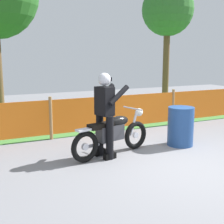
# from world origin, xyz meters

# --- Properties ---
(ground) EXTENTS (24.00, 24.00, 0.02)m
(ground) POSITION_xyz_m (0.00, 0.00, -0.01)
(ground) COLOR gray
(grass_verge) EXTENTS (24.00, 5.54, 0.01)m
(grass_verge) POSITION_xyz_m (0.00, 5.60, 0.01)
(grass_verge) COLOR #4C8C3D
(grass_verge) RESTS_ON ground
(barrier_fence) EXTENTS (10.96, 0.08, 1.05)m
(barrier_fence) POSITION_xyz_m (0.00, 2.83, 0.54)
(barrier_fence) COLOR #997547
(barrier_fence) RESTS_ON ground
(tree_near_left) EXTENTS (2.23, 2.23, 5.07)m
(tree_near_left) POSITION_xyz_m (4.51, 6.99, 3.91)
(tree_near_left) COLOR brown
(tree_near_left) RESTS_ON ground
(motorcycle_lead) EXTENTS (1.92, 0.71, 0.92)m
(motorcycle_lead) POSITION_xyz_m (-0.99, 1.12, 0.45)
(motorcycle_lead) COLOR black
(motorcycle_lead) RESTS_ON ground
(rider_lead) EXTENTS (0.65, 0.64, 1.69)m
(rider_lead) POSITION_xyz_m (-1.17, 1.07, 0.92)
(rider_lead) COLOR black
(rider_lead) RESTS_ON ground
(oil_drum) EXTENTS (0.58, 0.58, 0.88)m
(oil_drum) POSITION_xyz_m (0.71, 1.07, 0.44)
(oil_drum) COLOR navy
(oil_drum) RESTS_ON ground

